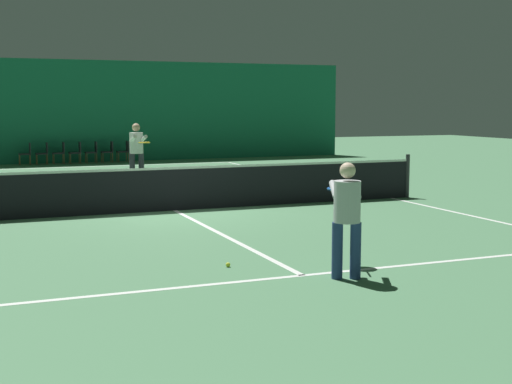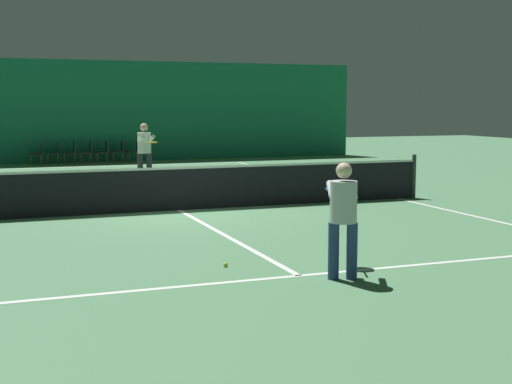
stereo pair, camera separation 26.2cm
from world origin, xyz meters
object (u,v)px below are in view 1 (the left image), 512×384
object	(u,v)px
tennis_net	(175,187)
tennis_ball	(228,265)
courtside_chair_5	(109,150)
courtside_chair_3	(77,151)
courtside_chair_0	(27,152)
courtside_chair_2	(60,151)
courtside_chair_6	(124,150)
player_far	(137,148)
player_near	(347,211)
courtside_chair_4	(93,151)
courtside_chair_1	(44,152)

from	to	relation	value
tennis_net	tennis_ball	world-z (taller)	tennis_net
courtside_chair_5	courtside_chair_3	bearing A→B (deg)	-90.00
courtside_chair_0	courtside_chair_5	bearing A→B (deg)	90.00
courtside_chair_2	courtside_chair_3	distance (m)	0.62
courtside_chair_6	tennis_ball	world-z (taller)	courtside_chair_6
tennis_ball	courtside_chair_5	bearing A→B (deg)	84.57
player_far	courtside_chair_0	distance (m)	8.10
courtside_chair_3	tennis_net	bearing A→B (deg)	0.78
player_near	courtside_chair_4	bearing A→B (deg)	21.76
courtside_chair_5	tennis_ball	distance (m)	19.25
courtside_chair_5	tennis_net	bearing A→B (deg)	-4.47
player_near	tennis_ball	bearing A→B (deg)	68.03
courtside_chair_1	courtside_chair_5	size ratio (longest dim) A/B	1.00
tennis_net	courtside_chair_6	size ratio (longest dim) A/B	14.29
tennis_net	courtside_chair_1	world-z (taller)	tennis_net
player_far	courtside_chair_1	world-z (taller)	player_far
player_far	courtside_chair_4	bearing A→B (deg)	-179.62
courtside_chair_4	player_far	bearing A→B (deg)	0.48
courtside_chair_5	tennis_ball	world-z (taller)	courtside_chair_5
tennis_net	player_far	world-z (taller)	player_far
player_near	courtside_chair_4	size ratio (longest dim) A/B	1.84
courtside_chair_1	courtside_chair_3	world-z (taller)	same
courtside_chair_1	tennis_ball	size ratio (longest dim) A/B	12.73
courtside_chair_1	courtside_chair_4	distance (m)	1.87
courtside_chair_3	courtside_chair_5	world-z (taller)	same
courtside_chair_1	courtside_chair_6	world-z (taller)	same
courtside_chair_3	courtside_chair_5	size ratio (longest dim) A/B	1.00
player_near	courtside_chair_0	bearing A→B (deg)	28.77
courtside_chair_0	tennis_ball	world-z (taller)	courtside_chair_0
courtside_chair_2	courtside_chair_5	bearing A→B (deg)	90.00
courtside_chair_1	courtside_chair_5	bearing A→B (deg)	90.00
courtside_chair_4	courtside_chair_5	bearing A→B (deg)	90.00
player_near	courtside_chair_1	bearing A→B (deg)	27.03
courtside_chair_0	courtside_chair_3	xyz separation A→B (m)	(1.87, 0.00, 0.00)
courtside_chair_3	courtside_chair_6	bearing A→B (deg)	90.00
courtside_chair_0	courtside_chair_3	bearing A→B (deg)	90.00
courtside_chair_1	courtside_chair_6	xyz separation A→B (m)	(3.12, 0.00, 0.00)
player_far	courtside_chair_2	distance (m)	7.80
player_near	courtside_chair_2	xyz separation A→B (m)	(-1.29, 20.34, -0.41)
courtside_chair_0	courtside_chair_2	size ratio (longest dim) A/B	1.00
courtside_chair_2	courtside_chair_5	size ratio (longest dim) A/B	1.00
player_near	tennis_net	bearing A→B (deg)	25.71
player_near	courtside_chair_2	bearing A→B (deg)	25.28
tennis_ball	courtside_chair_6	bearing A→B (deg)	82.72
courtside_chair_3	courtside_chair_4	bearing A→B (deg)	90.00
tennis_net	courtside_chair_5	world-z (taller)	tennis_net
courtside_chair_6	tennis_ball	bearing A→B (deg)	-7.28
courtside_chair_2	courtside_chair_4	xyz separation A→B (m)	(1.25, 0.00, 0.00)
courtside_chair_3	courtside_chair_5	bearing A→B (deg)	90.00
player_near	courtside_chair_6	bearing A→B (deg)	18.25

